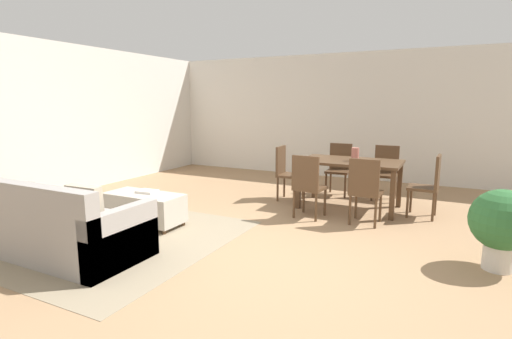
% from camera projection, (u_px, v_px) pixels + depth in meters
% --- Properties ---
extents(ground_plane, '(10.80, 10.80, 0.00)m').
position_uv_depth(ground_plane, '(255.00, 258.00, 4.18)').
color(ground_plane, '#9E7A56').
extents(wall_back, '(9.00, 0.12, 2.70)m').
position_uv_depth(wall_back, '(361.00, 117.00, 8.34)').
color(wall_back, silver).
rests_on(wall_back, ground_plane).
extents(wall_left, '(0.12, 11.00, 2.70)m').
position_uv_depth(wall_left, '(26.00, 121.00, 6.39)').
color(wall_left, silver).
rests_on(wall_left, ground_plane).
extents(area_rug, '(3.00, 2.80, 0.01)m').
position_uv_depth(area_rug, '(105.00, 236.00, 4.86)').
color(area_rug, gray).
rests_on(area_rug, ground_plane).
extents(couch, '(2.20, 0.92, 0.86)m').
position_uv_depth(couch, '(50.00, 227.00, 4.29)').
color(couch, gray).
rests_on(couch, ground_plane).
extents(ottoman_table, '(1.09, 0.49, 0.43)m').
position_uv_depth(ottoman_table, '(144.00, 207.00, 5.28)').
color(ottoman_table, '#B7AD9E').
rests_on(ottoman_table, ground_plane).
extents(dining_table, '(1.53, 0.91, 0.76)m').
position_uv_depth(dining_table, '(350.00, 166.00, 6.08)').
color(dining_table, '#513823').
rests_on(dining_table, ground_plane).
extents(dining_chair_near_left, '(0.43, 0.43, 0.92)m').
position_uv_depth(dining_chair_near_left, '(308.00, 183.00, 5.53)').
color(dining_chair_near_left, '#513823').
rests_on(dining_chair_near_left, ground_plane).
extents(dining_chair_near_right, '(0.41, 0.41, 0.92)m').
position_uv_depth(dining_chair_near_right, '(365.00, 188.00, 5.22)').
color(dining_chair_near_right, '#513823').
rests_on(dining_chair_near_right, ground_plane).
extents(dining_chair_far_left, '(0.42, 0.42, 0.92)m').
position_uv_depth(dining_chair_far_left, '(339.00, 166.00, 7.01)').
color(dining_chair_far_left, '#513823').
rests_on(dining_chair_far_left, ground_plane).
extents(dining_chair_far_right, '(0.41, 0.41, 0.92)m').
position_uv_depth(dining_chair_far_right, '(386.00, 169.00, 6.67)').
color(dining_chair_far_right, '#513823').
rests_on(dining_chair_far_right, ground_plane).
extents(dining_chair_head_east, '(0.42, 0.42, 0.92)m').
position_uv_depth(dining_chair_head_east, '(430.00, 182.00, 5.57)').
color(dining_chair_head_east, '#513823').
rests_on(dining_chair_head_east, ground_plane).
extents(dining_chair_head_west, '(0.42, 0.42, 0.92)m').
position_uv_depth(dining_chair_head_west, '(286.00, 170.00, 6.61)').
color(dining_chair_head_west, '#513823').
rests_on(dining_chair_head_west, ground_plane).
extents(vase_centerpiece, '(0.12, 0.12, 0.20)m').
position_uv_depth(vase_centerpiece, '(355.00, 154.00, 5.98)').
color(vase_centerpiece, '#B26659').
rests_on(vase_centerpiece, dining_table).
extents(book_on_ottoman, '(0.28, 0.22, 0.03)m').
position_uv_depth(book_on_ottoman, '(147.00, 191.00, 5.32)').
color(book_on_ottoman, silver).
rests_on(book_on_ottoman, ottoman_table).
extents(potted_plant, '(0.60, 0.60, 0.82)m').
position_uv_depth(potted_plant, '(502.00, 223.00, 3.81)').
color(potted_plant, beige).
rests_on(potted_plant, ground_plane).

